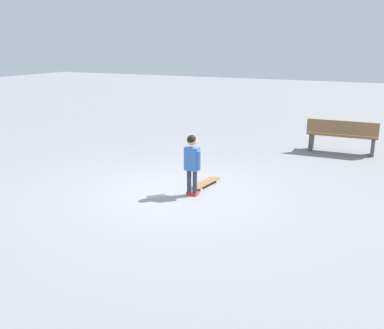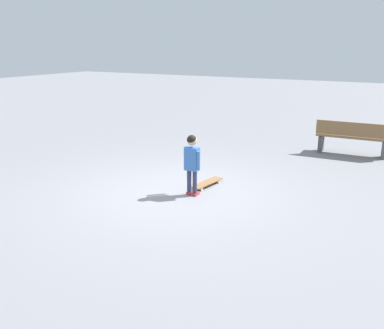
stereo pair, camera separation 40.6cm
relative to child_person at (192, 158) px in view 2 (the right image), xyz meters
name	(u,v)px [view 2 (the right image)]	position (x,y,z in m)	size (l,w,h in m)	color
ground_plane	(175,193)	(-0.31, -0.05, -0.66)	(50.00, 50.00, 0.00)	gray
child_person	(192,158)	(0.00, 0.00, 0.00)	(0.37, 0.22, 1.06)	#2D3351
skateboard	(207,183)	(0.00, 0.56, -0.60)	(0.29, 0.81, 0.07)	olive
street_bench	(352,137)	(1.88, 4.24, -0.23)	(1.61, 0.48, 0.80)	brown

